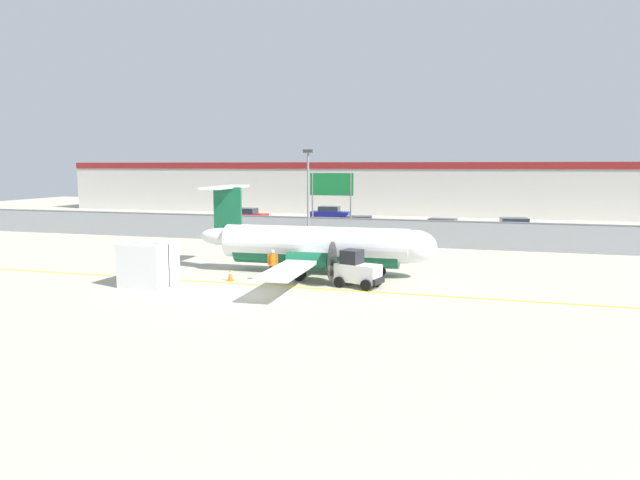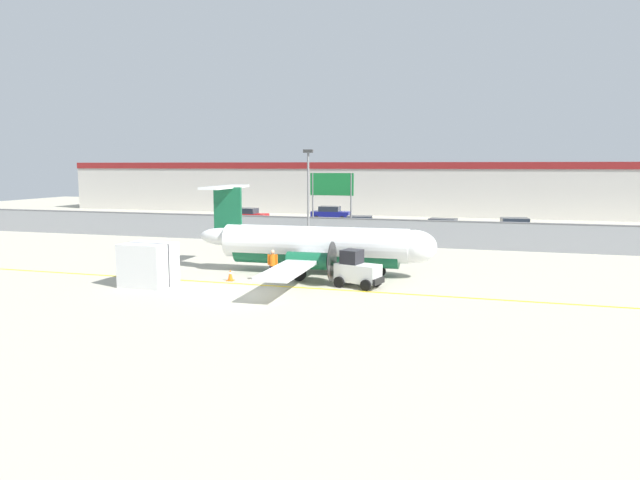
{
  "view_description": "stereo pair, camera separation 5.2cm",
  "coord_description": "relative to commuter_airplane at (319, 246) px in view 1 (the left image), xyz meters",
  "views": [
    {
      "loc": [
        10.15,
        -24.74,
        6.09
      ],
      "look_at": [
        1.1,
        6.8,
        1.8
      ],
      "focal_mm": 32.0,
      "sensor_mm": 36.0,
      "label": 1
    },
    {
      "loc": [
        10.2,
        -24.72,
        6.09
      ],
      "look_at": [
        1.1,
        6.8,
        1.8
      ],
      "focal_mm": 32.0,
      "sensor_mm": 36.0,
      "label": 2
    }
  ],
  "objects": [
    {
      "name": "ground_crew_worker",
      "position": [
        -1.75,
        -2.79,
        -0.65
      ],
      "size": [
        0.55,
        0.41,
        1.7
      ],
      "rotation": [
        0.0,
        0.0,
        4.96
      ],
      "color": "#191E4C",
      "rests_on": "ground"
    },
    {
      "name": "background_building",
      "position": [
        -1.35,
        42.18,
        1.66
      ],
      "size": [
        91.0,
        8.1,
        6.5
      ],
      "color": "beige",
      "rests_on": "ground"
    },
    {
      "name": "commuter_airplane",
      "position": [
        0.0,
        0.0,
        0.0
      ],
      "size": [
        13.84,
        16.04,
        4.92
      ],
      "rotation": [
        0.0,
        0.0,
        0.03
      ],
      "color": "white",
      "rests_on": "ground"
    },
    {
      "name": "ground_plane",
      "position": [
        -1.35,
        -3.81,
        -1.6
      ],
      "size": [
        140.0,
        140.0,
        0.01
      ],
      "color": "#B2AD99"
    },
    {
      "name": "traffic_cone_near_right",
      "position": [
        -4.01,
        -3.2,
        -1.29
      ],
      "size": [
        0.36,
        0.36,
        0.64
      ],
      "color": "orange",
      "rests_on": "ground"
    },
    {
      "name": "baggage_tug",
      "position": [
        2.81,
        -2.87,
        -0.75
      ],
      "size": [
        2.54,
        1.87,
        1.88
      ],
      "rotation": [
        0.0,
        0.0,
        -0.27
      ],
      "color": "silver",
      "rests_on": "ground"
    },
    {
      "name": "parked_car_1",
      "position": [
        -7.22,
        29.33,
        -0.71
      ],
      "size": [
        4.26,
        2.13,
        1.58
      ],
      "rotation": [
        0.0,
        0.0,
        0.04
      ],
      "color": "navy",
      "rests_on": "parking_lot_strip"
    },
    {
      "name": "parking_lot_strip",
      "position": [
        -1.35,
        23.69,
        -1.54
      ],
      "size": [
        98.0,
        17.0,
        0.12
      ],
      "color": "#38383A",
      "rests_on": "ground"
    },
    {
      "name": "apron_light_pole",
      "position": [
        -3.74,
        9.97,
        2.7
      ],
      "size": [
        0.7,
        0.3,
        7.27
      ],
      "color": "slate",
      "rests_on": "ground"
    },
    {
      "name": "highway_sign",
      "position": [
        -3.0,
        13.98,
        2.54
      ],
      "size": [
        3.6,
        0.14,
        5.5
      ],
      "color": "slate",
      "rests_on": "ground"
    },
    {
      "name": "perimeter_fence",
      "position": [
        -1.35,
        12.19,
        -0.49
      ],
      "size": [
        98.0,
        0.1,
        2.1
      ],
      "color": "gray",
      "rests_on": "ground"
    },
    {
      "name": "parked_car_2",
      "position": [
        -1.51,
        18.43,
        -0.71
      ],
      "size": [
        4.39,
        2.45,
        1.58
      ],
      "rotation": [
        0.0,
        0.0,
        0.14
      ],
      "color": "gray",
      "rests_on": "parking_lot_strip"
    },
    {
      "name": "traffic_cone_near_left",
      "position": [
        2.15,
        -0.72,
        -1.29
      ],
      "size": [
        0.36,
        0.36,
        0.64
      ],
      "color": "orange",
      "rests_on": "ground"
    },
    {
      "name": "traffic_cone_far_left",
      "position": [
        -5.1,
        2.66,
        -1.29
      ],
      "size": [
        0.36,
        0.36,
        0.64
      ],
      "color": "orange",
      "rests_on": "ground"
    },
    {
      "name": "parked_car_0",
      "position": [
        -14.88,
        24.33,
        -0.71
      ],
      "size": [
        4.27,
        2.14,
        1.58
      ],
      "rotation": [
        0.0,
        0.0,
        -0.04
      ],
      "color": "red",
      "rests_on": "parking_lot_strip"
    },
    {
      "name": "parked_car_4",
      "position": [
        11.51,
        20.21,
        -0.71
      ],
      "size": [
        4.38,
        2.41,
        1.58
      ],
      "rotation": [
        0.0,
        0.0,
        0.13
      ],
      "color": "gray",
      "rests_on": "parking_lot_strip"
    },
    {
      "name": "parked_car_3",
      "position": [
        5.47,
        17.99,
        -0.71
      ],
      "size": [
        4.39,
        2.43,
        1.58
      ],
      "rotation": [
        0.0,
        0.0,
        3.01
      ],
      "color": "silver",
      "rests_on": "parking_lot_strip"
    },
    {
      "name": "cargo_container",
      "position": [
        -7.46,
        -5.51,
        -0.5
      ],
      "size": [
        2.49,
        2.1,
        2.2
      ],
      "rotation": [
        0.0,
        0.0,
        -0.04
      ],
      "color": "silver",
      "rests_on": "ground"
    }
  ]
}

